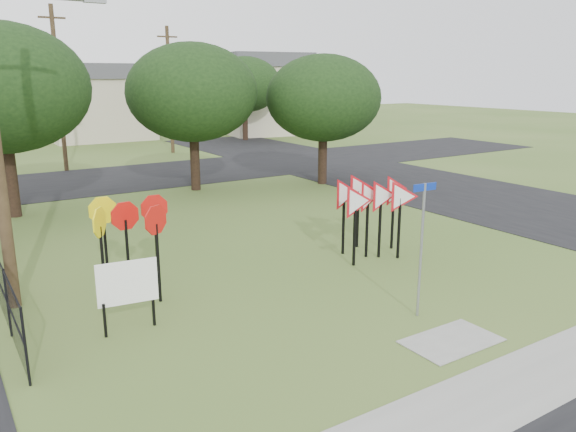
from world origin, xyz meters
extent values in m
plane|color=#3F5A21|center=(0.00, 0.00, 0.00)|extent=(140.00, 140.00, 0.00)
cube|color=gray|center=(0.00, -4.20, 0.01)|extent=(30.00, 1.60, 0.02)
cube|color=black|center=(12.00, 10.00, 0.01)|extent=(8.00, 50.00, 0.02)
cube|color=black|center=(0.00, 20.00, 0.01)|extent=(60.00, 8.00, 0.02)
cube|color=gray|center=(0.00, -2.40, 0.01)|extent=(2.00, 1.20, 0.02)
cylinder|color=gray|center=(0.34, -1.09, 1.54)|extent=(0.06, 0.06, 3.07)
cube|color=navy|center=(0.34, -1.09, 2.99)|extent=(0.64, 0.06, 0.16)
cube|color=black|center=(-4.78, 3.67, 0.97)|extent=(0.06, 0.06, 1.95)
cube|color=black|center=(-3.91, 4.06, 0.97)|extent=(0.06, 0.06, 1.95)
cube|color=black|center=(-4.30, 2.89, 0.97)|extent=(0.06, 0.06, 1.95)
cube|color=black|center=(-5.46, 3.38, 0.97)|extent=(0.06, 0.06, 1.95)
cube|color=black|center=(-5.07, 4.55, 0.97)|extent=(0.06, 0.06, 1.95)
cube|color=black|center=(1.34, 2.40, 0.92)|extent=(0.06, 0.06, 1.84)
cube|color=black|center=(2.16, 2.81, 0.92)|extent=(0.06, 0.06, 1.84)
cube|color=black|center=(2.87, 2.20, 0.92)|extent=(0.06, 0.06, 1.84)
cube|color=black|center=(1.75, 3.43, 0.92)|extent=(0.06, 0.06, 1.84)
cube|color=black|center=(2.56, 3.73, 0.92)|extent=(0.06, 0.06, 1.84)
cube|color=black|center=(3.38, 3.02, 0.92)|extent=(0.06, 0.06, 1.84)
cube|color=black|center=(2.45, 2.58, 0.92)|extent=(0.06, 0.06, 1.84)
cube|color=black|center=(-5.94, 1.68, 0.37)|extent=(0.05, 0.05, 0.74)
cube|color=black|center=(-4.89, 1.68, 0.37)|extent=(0.05, 0.05, 0.74)
cube|color=white|center=(-5.41, 1.68, 1.11)|extent=(1.26, 0.20, 0.95)
cube|color=gray|center=(-4.90, 4.40, 7.00)|extent=(0.50, 0.18, 0.12)
cylinder|color=#4A3822|center=(-2.00, 24.00, 4.50)|extent=(0.24, 0.24, 9.00)
cube|color=#4A3822|center=(-2.00, 24.00, 8.30)|extent=(1.40, 0.10, 0.10)
cylinder|color=#4A3822|center=(6.00, 28.00, 4.25)|extent=(0.24, 0.24, 8.50)
cube|color=#4A3822|center=(6.00, 28.00, 7.80)|extent=(1.40, 0.10, 0.10)
cylinder|color=black|center=(-7.60, 0.50, 0.75)|extent=(0.05, 0.05, 1.50)
cylinder|color=black|center=(-7.60, 2.80, 0.75)|extent=(0.05, 0.05, 1.50)
cube|color=beige|center=(4.00, 40.00, 2.50)|extent=(8.00, 8.00, 5.00)
cube|color=#4B4C51|center=(4.00, 40.00, 5.60)|extent=(8.40, 8.40, 1.20)
cube|color=beige|center=(18.00, 36.00, 3.00)|extent=(7.91, 7.91, 6.00)
cube|color=#4B4C51|center=(18.00, 36.00, 6.60)|extent=(8.30, 8.30, 1.20)
cylinder|color=black|center=(-6.00, 14.00, 1.31)|extent=(0.44, 0.44, 2.62)
ellipsoid|color=black|center=(-6.00, 14.00, 4.87)|extent=(6.40, 6.40, 4.80)
cylinder|color=black|center=(2.00, 15.00, 1.22)|extent=(0.44, 0.44, 2.45)
ellipsoid|color=black|center=(2.00, 15.00, 4.55)|extent=(6.00, 6.00, 4.50)
cylinder|color=black|center=(8.00, 13.00, 1.14)|extent=(0.44, 0.44, 2.27)
ellipsoid|color=black|center=(8.00, 13.00, 4.23)|extent=(5.60, 5.60, 4.20)
cylinder|color=black|center=(14.00, 32.00, 1.22)|extent=(0.44, 0.44, 2.45)
ellipsoid|color=black|center=(14.00, 32.00, 4.55)|extent=(6.00, 6.00, 4.50)
camera|label=1|loc=(-8.60, -9.46, 5.36)|focal=35.00mm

